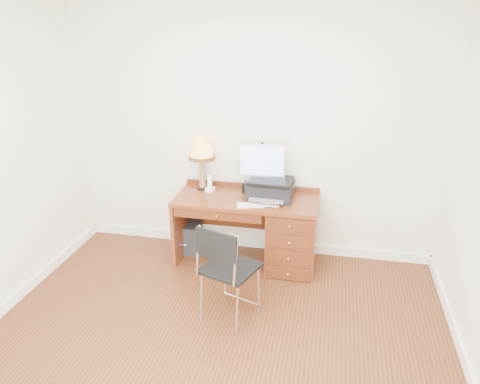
% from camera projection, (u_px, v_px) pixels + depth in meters
% --- Properties ---
extents(ground, '(4.00, 4.00, 0.00)m').
position_uv_depth(ground, '(214.00, 342.00, 3.91)').
color(ground, '#3F1E0E').
rests_on(ground, ground).
extents(room_shell, '(4.00, 4.00, 4.00)m').
position_uv_depth(room_shell, '(231.00, 295.00, 4.47)').
color(room_shell, white).
rests_on(room_shell, ground).
extents(desk, '(1.50, 0.67, 0.75)m').
position_uv_depth(desk, '(276.00, 229.00, 4.98)').
color(desk, maroon).
rests_on(desk, ground).
extents(monitor, '(0.49, 0.17, 0.56)m').
position_uv_depth(monitor, '(262.00, 163.00, 4.87)').
color(monitor, silver).
rests_on(monitor, desk).
extents(keyboard, '(0.43, 0.23, 0.02)m').
position_uv_depth(keyboard, '(258.00, 205.00, 4.72)').
color(keyboard, white).
rests_on(keyboard, desk).
extents(mouse_pad, '(0.21, 0.21, 0.04)m').
position_uv_depth(mouse_pad, '(267.00, 203.00, 4.76)').
color(mouse_pad, black).
rests_on(mouse_pad, desk).
extents(printer, '(0.48, 0.39, 0.21)m').
position_uv_depth(printer, '(271.00, 189.00, 4.89)').
color(printer, black).
rests_on(printer, desk).
extents(leg_lamp, '(0.28, 0.28, 0.58)m').
position_uv_depth(leg_lamp, '(202.00, 152.00, 5.02)').
color(leg_lamp, black).
rests_on(leg_lamp, desk).
extents(phone, '(0.10, 0.10, 0.19)m').
position_uv_depth(phone, '(210.00, 186.00, 5.08)').
color(phone, white).
rests_on(phone, desk).
extents(pen_cup, '(0.08, 0.08, 0.10)m').
position_uv_depth(pen_cup, '(245.00, 188.00, 5.05)').
color(pen_cup, black).
rests_on(pen_cup, desk).
extents(chair, '(0.56, 0.57, 0.93)m').
position_uv_depth(chair, '(228.00, 265.00, 4.00)').
color(chair, black).
rests_on(chair, ground).
extents(equipment_box, '(0.31, 0.31, 0.34)m').
position_uv_depth(equipment_box, '(188.00, 237.00, 5.35)').
color(equipment_box, black).
rests_on(equipment_box, ground).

